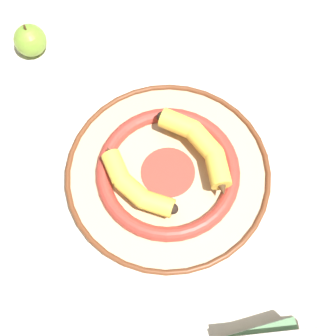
{
  "coord_description": "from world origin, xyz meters",
  "views": [
    {
      "loc": [
        0.13,
        0.31,
        0.79
      ],
      "look_at": [
        0.01,
        0.01,
        0.04
      ],
      "focal_mm": 50.0,
      "sensor_mm": 36.0,
      "label": 1
    }
  ],
  "objects_px": {
    "banana_b": "(201,146)",
    "apple": "(30,40)",
    "banana_a": "(133,186)",
    "decorative_bowl": "(168,173)"
  },
  "relations": [
    {
      "from": "banana_a",
      "to": "apple",
      "type": "relative_size",
      "value": 2.09
    },
    {
      "from": "decorative_bowl",
      "to": "banana_b",
      "type": "bearing_deg",
      "value": -170.05
    },
    {
      "from": "banana_a",
      "to": "apple",
      "type": "bearing_deg",
      "value": 166.84
    },
    {
      "from": "banana_a",
      "to": "apple",
      "type": "xyz_separation_m",
      "value": [
        0.09,
        -0.38,
        -0.02
      ]
    },
    {
      "from": "banana_b",
      "to": "apple",
      "type": "distance_m",
      "value": 0.42
    },
    {
      "from": "decorative_bowl",
      "to": "banana_a",
      "type": "relative_size",
      "value": 2.29
    },
    {
      "from": "decorative_bowl",
      "to": "apple",
      "type": "height_order",
      "value": "apple"
    },
    {
      "from": "banana_a",
      "to": "banana_b",
      "type": "bearing_deg",
      "value": 75.06
    },
    {
      "from": "decorative_bowl",
      "to": "banana_a",
      "type": "bearing_deg",
      "value": 11.83
    },
    {
      "from": "banana_a",
      "to": "decorative_bowl",
      "type": "bearing_deg",
      "value": 75.98
    }
  ]
}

